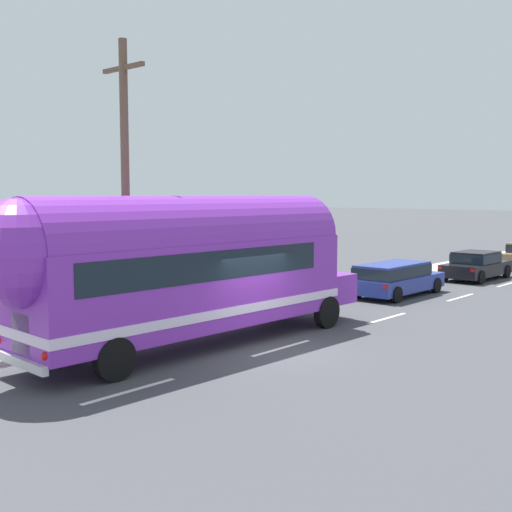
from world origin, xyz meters
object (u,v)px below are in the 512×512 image
car_lead (395,277)px  painted_bus (182,264)px  car_second (476,264)px  utility_pole (125,185)px

car_lead → painted_bus: bearing=-88.9°
painted_bus → car_second: painted_bus is taller
utility_pole → painted_bus: (2.29, 0.08, -2.12)m
car_lead → car_second: 7.23m
painted_bus → utility_pole: bearing=-178.1°
utility_pole → car_lead: bearing=80.1°
painted_bus → car_lead: bearing=91.1°
utility_pole → car_lead: (2.07, 11.83, -3.62)m
utility_pole → painted_bus: utility_pole is taller
utility_pole → car_second: size_ratio=1.85×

